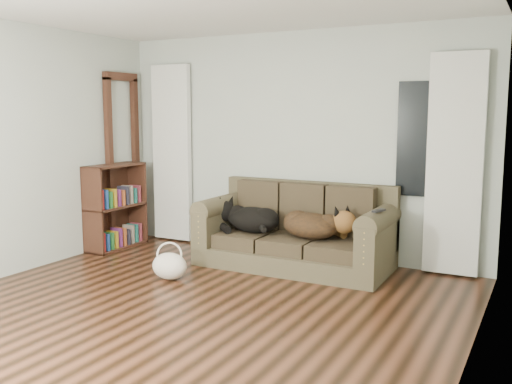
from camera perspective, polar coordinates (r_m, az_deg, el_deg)
The scene contains 13 objects.
floor at distance 4.80m, azimuth -8.70°, elevation -12.64°, with size 5.00×5.00×0.00m, color black.
wall_back at distance 6.68m, azimuth 3.91°, elevation 4.71°, with size 4.50×0.04×2.60m, color #B2BCAE.
wall_right at distance 3.65m, azimuth 20.62°, elevation 1.41°, with size 0.04×5.00×2.60m, color #B2BCAE.
curtain_left at distance 7.47m, azimuth -8.40°, elevation 3.84°, with size 0.55×0.08×2.25m, color white.
curtain_right at distance 6.11m, azimuth 19.24°, elevation 2.55°, with size 0.55×0.08×2.25m, color white.
window_pane at distance 6.20m, azimuth 16.21°, elevation 5.08°, with size 0.50×0.03×1.20m, color black.
door_casing at distance 7.50m, azimuth -13.15°, elevation 2.97°, with size 0.07×0.60×2.10m, color black.
sofa at distance 6.22m, azimuth 3.82°, elevation -3.45°, with size 2.06×0.89×0.84m, color #3B3824.
dog_black_lab at distance 6.42m, azimuth -0.62°, elevation -2.80°, with size 0.68×0.47×0.29m, color black.
dog_shepherd at distance 6.09m, azimuth 5.85°, elevation -3.33°, with size 0.68×0.48×0.30m, color black.
tv_remote at distance 5.69m, azimuth 12.18°, elevation -1.82°, with size 0.05×0.18×0.02m, color black.
tote_bag at distance 5.88m, azimuth -8.64°, elevation -7.11°, with size 0.37×0.29×0.27m, color beige.
bookshelf at distance 7.28m, azimuth -13.85°, elevation -1.57°, with size 0.31×0.84×1.05m, color black.
Camera 1 is at (2.69, -3.60, 1.69)m, focal length 40.00 mm.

